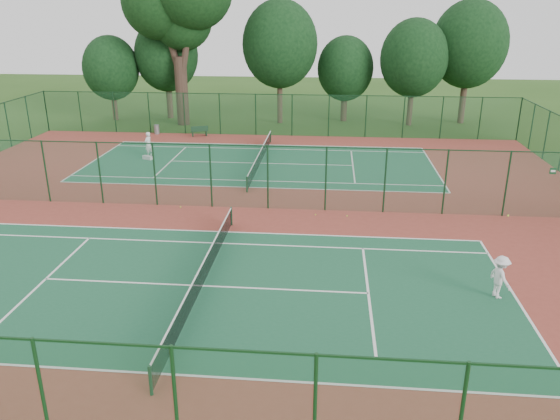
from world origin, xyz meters
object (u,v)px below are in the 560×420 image
object	(u,v)px
trash_bin	(157,129)
big_tree	(178,1)
player_near	(500,277)
player_far	(148,144)
bench	(199,131)
kit_bag	(148,158)

from	to	relation	value
trash_bin	big_tree	world-z (taller)	big_tree
big_tree	player_near	bearing A→B (deg)	-57.14
player_far	player_near	bearing A→B (deg)	67.55
bench	player_far	bearing A→B (deg)	-130.23
trash_bin	big_tree	size ratio (longest dim) A/B	0.05
player_far	kit_bag	xyz separation A→B (m)	(0.17, -0.88, -0.77)
bench	big_tree	size ratio (longest dim) A/B	0.10
trash_bin	big_tree	xyz separation A→B (m)	(1.35, 4.46, 10.38)
trash_bin	bench	bearing A→B (deg)	-8.05
trash_bin	kit_bag	xyz separation A→B (m)	(1.90, -8.34, -0.26)
big_tree	player_far	bearing A→B (deg)	-88.16
player_far	trash_bin	world-z (taller)	player_far
bench	kit_bag	distance (m)	8.04
trash_bin	kit_bag	world-z (taller)	trash_bin
bench	kit_bag	size ratio (longest dim) A/B	2.04
trash_bin	player_near	bearing A→B (deg)	-51.14
bench	kit_bag	bearing A→B (deg)	-127.24
player_far	kit_bag	distance (m)	1.18
trash_bin	bench	world-z (taller)	bench
big_tree	kit_bag	bearing A→B (deg)	-87.53
player_far	big_tree	size ratio (longest dim) A/B	0.12
player_near	trash_bin	xyz separation A→B (m)	(-21.30, 26.43, -0.45)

